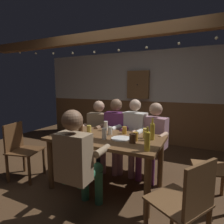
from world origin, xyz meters
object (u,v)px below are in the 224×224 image
at_px(bottle_1, 147,141).
at_px(pint_glass_4, 136,137).
at_px(person_0, 98,130).
at_px(pint_glass_7, 110,131).
at_px(chair_empty_near_left, 220,167).
at_px(pint_glass_5, 133,138).
at_px(bottle_0, 152,131).
at_px(person_4, 78,159).
at_px(chair_empty_near_right, 21,149).
at_px(dining_table, 106,144).
at_px(person_1, 115,131).
at_px(chair_empty_far_end, 185,204).
at_px(pint_glass_2, 106,126).
at_px(person_3, 153,136).
at_px(pint_glass_6, 104,134).
at_px(wall_dart_cabinet, 138,85).
at_px(pint_glass_8, 81,127).
at_px(pint_glass_3, 89,129).
at_px(person_2, 133,132).
at_px(pint_glass_0, 146,133).
at_px(pint_glass_1, 124,130).
at_px(table_candle, 85,138).

distance_m(bottle_1, pint_glass_4, 0.38).
distance_m(person_0, pint_glass_7, 0.76).
distance_m(chair_empty_near_left, pint_glass_5, 1.13).
bearing_deg(bottle_0, person_4, -128.07).
xyz_separation_m(chair_empty_near_right, pint_glass_5, (1.79, 0.21, 0.34)).
relative_size(dining_table, bottle_0, 5.42).
height_order(person_1, pint_glass_4, person_1).
relative_size(person_4, bottle_1, 4.57).
relative_size(chair_empty_far_end, pint_glass_2, 5.87).
relative_size(dining_table, person_4, 1.28).
bearing_deg(person_3, person_1, 9.09).
height_order(pint_glass_6, wall_dart_cabinet, wall_dart_cabinet).
height_order(bottle_1, wall_dart_cabinet, wall_dart_cabinet).
distance_m(pint_glass_7, pint_glass_8, 0.52).
height_order(person_4, bottle_1, person_4).
bearing_deg(pint_glass_3, wall_dart_cabinet, 88.65).
distance_m(dining_table, pint_glass_6, 0.23).
relative_size(chair_empty_near_right, pint_glass_4, 7.51).
bearing_deg(pint_glass_5, pint_glass_7, 151.03).
height_order(person_0, person_4, person_4).
relative_size(person_0, person_2, 0.96).
bearing_deg(pint_glass_2, dining_table, -62.34).
distance_m(pint_glass_5, wall_dart_cabinet, 2.66).
distance_m(person_0, bottle_0, 1.27).
height_order(pint_glass_0, pint_glass_3, pint_glass_0).
bearing_deg(pint_glass_8, pint_glass_3, -4.06).
xyz_separation_m(person_3, pint_glass_5, (-0.08, -0.77, 0.16)).
xyz_separation_m(person_0, person_1, (0.34, 0.00, 0.02)).
bearing_deg(bottle_1, dining_table, 155.36).
bearing_deg(pint_glass_0, bottle_1, -72.82).
bearing_deg(wall_dart_cabinet, pint_glass_5, -73.51).
bearing_deg(person_0, pint_glass_1, 138.96).
distance_m(person_1, pint_glass_7, 0.58).
xyz_separation_m(person_3, pint_glass_7, (-0.51, -0.53, 0.16)).
xyz_separation_m(table_candle, pint_glass_2, (-0.02, 0.63, 0.03)).
bearing_deg(pint_glass_5, pint_glass_0, 73.23).
relative_size(chair_empty_far_end, pint_glass_5, 7.64).
height_order(bottle_0, pint_glass_1, bottle_0).
bearing_deg(pint_glass_2, pint_glass_0, -11.82).
distance_m(dining_table, bottle_0, 0.68).
bearing_deg(chair_empty_far_end, bottle_0, 62.47).
bearing_deg(pint_glass_5, pint_glass_2, 144.21).
bearing_deg(chair_empty_far_end, pint_glass_1, 76.05).
height_order(person_4, pint_glass_1, person_4).
height_order(pint_glass_2, pint_glass_4, pint_glass_2).
bearing_deg(person_3, chair_empty_near_left, 167.18).
relative_size(person_1, chair_empty_near_right, 1.41).
height_order(chair_empty_near_right, chair_empty_near_left, same).
bearing_deg(table_candle, chair_empty_near_right, -179.27).
relative_size(pint_glass_1, wall_dart_cabinet, 0.15).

